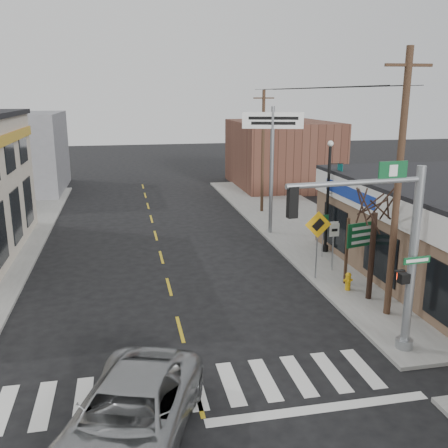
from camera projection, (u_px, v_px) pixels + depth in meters
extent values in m
plane|color=black|center=(197.00, 396.00, 13.40)|extent=(140.00, 140.00, 0.00)
cube|color=gray|center=(324.00, 240.00, 27.46)|extent=(6.00, 38.00, 0.13)
cube|color=gold|center=(169.00, 287.00, 20.99)|extent=(0.12, 56.00, 0.01)
cube|color=silver|center=(195.00, 387.00, 13.78)|extent=(11.00, 2.20, 0.01)
cube|color=brown|center=(282.00, 154.00, 43.46)|extent=(8.00, 10.00, 5.60)
cube|color=slate|center=(6.00, 153.00, 40.80)|extent=(9.00, 10.00, 6.40)
imported|color=#979A9B|center=(130.00, 417.00, 11.30)|extent=(4.27, 6.11, 1.55)
cylinder|color=#8F9498|center=(412.00, 261.00, 14.98)|extent=(0.27, 0.27, 5.75)
cylinder|color=#8F9498|center=(353.00, 181.00, 13.94)|extent=(4.21, 0.15, 0.15)
cube|color=black|center=(287.00, 199.00, 13.68)|extent=(0.27, 0.21, 0.86)
cube|color=#115028|center=(417.00, 260.00, 14.74)|extent=(0.91, 0.04, 0.21)
cube|color=#115028|center=(391.00, 170.00, 14.09)|extent=(0.91, 0.05, 0.53)
cube|color=black|center=(404.00, 279.00, 15.01)|extent=(0.31, 0.25, 0.31)
cube|color=#493222|center=(347.00, 251.00, 20.67)|extent=(0.10, 0.10, 2.83)
cube|color=#493222|center=(376.00, 249.00, 20.93)|extent=(0.10, 0.10, 2.83)
cube|color=#0F541D|center=(363.00, 234.00, 20.56)|extent=(1.62, 0.05, 1.01)
cylinder|color=gold|center=(348.00, 283.00, 20.25)|extent=(0.21, 0.21, 0.60)
sphere|color=gold|center=(348.00, 275.00, 20.16)|extent=(0.24, 0.24, 0.24)
cylinder|color=gray|center=(317.00, 248.00, 21.29)|extent=(0.07, 0.07, 2.73)
cube|color=#E2A10F|center=(318.00, 225.00, 21.00)|extent=(1.16, 0.03, 1.16)
cylinder|color=black|center=(328.00, 199.00, 24.65)|extent=(0.14, 0.14, 5.37)
sphere|color=silver|center=(331.00, 144.00, 23.96)|extent=(0.29, 0.29, 0.29)
cube|color=#0A5250|center=(340.00, 178.00, 24.50)|extent=(0.02, 0.57, 1.45)
cylinder|color=gray|center=(272.00, 171.00, 27.88)|extent=(0.21, 0.21, 7.10)
cube|color=white|center=(273.00, 120.00, 27.17)|extent=(3.34, 0.18, 0.89)
cylinder|color=black|center=(372.00, 256.00, 19.05)|extent=(0.21, 0.21, 3.43)
ellipsoid|color=black|center=(378.00, 259.00, 22.96)|extent=(0.98, 0.98, 0.74)
cylinder|color=#4F3224|center=(398.00, 188.00, 16.99)|extent=(0.24, 0.24, 9.23)
cube|color=#4F3224|center=(409.00, 65.00, 15.98)|extent=(1.61, 0.10, 0.10)
cylinder|color=#3E301C|center=(263.00, 152.00, 33.02)|extent=(0.21, 0.21, 8.00)
cube|color=#3E301C|center=(264.00, 98.00, 32.14)|extent=(1.39, 0.09, 0.09)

